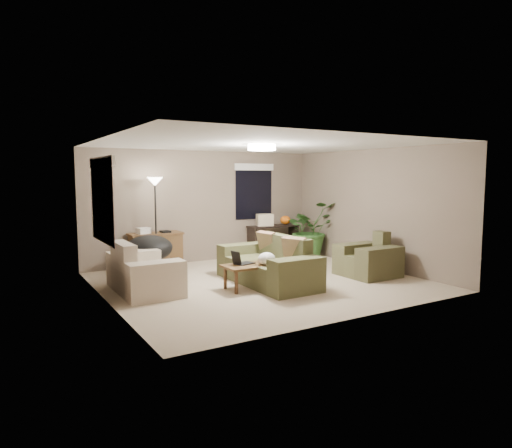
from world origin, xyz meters
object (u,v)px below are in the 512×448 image
loveseat (142,274)px  desk (156,250)px  floor_lamp (155,193)px  console_table (273,238)px  coffee_table (252,268)px  main_sofa (269,267)px  houseplant (310,235)px  cat_scratching_post (350,256)px  armchair (368,261)px  papasan_chair (149,252)px

loveseat → desk: loveseat is taller
floor_lamp → console_table: bearing=3.3°
loveseat → coffee_table: (1.69, -0.75, 0.06)m
desk → floor_lamp: (-0.04, -0.17, 1.22)m
main_sofa → floor_lamp: size_ratio=1.15×
houseplant → cat_scratching_post: bearing=-87.6°
floor_lamp → houseplant: bearing=-6.1°
coffee_table → armchair: bearing=-6.7°
main_sofa → armchair: size_ratio=2.20×
papasan_chair → armchair: bearing=-30.3°
main_sofa → loveseat: bearing=165.4°
papasan_chair → floor_lamp: size_ratio=0.48×
coffee_table → floor_lamp: bearing=111.1°
console_table → main_sofa: bearing=-124.5°
console_table → armchair: bearing=-82.6°
coffee_table → houseplant: 3.38m
desk → houseplant: 3.66m
armchair → console_table: (-0.37, 2.82, 0.14)m
coffee_table → desk: size_ratio=0.91×
main_sofa → armchair: 2.04m
armchair → floor_lamp: floor_lamp is taller
coffee_table → cat_scratching_post: 2.87m
loveseat → main_sofa: bearing=-14.6°
houseplant → desk: bearing=171.1°
main_sofa → cat_scratching_post: bearing=10.2°
floor_lamp → papasan_chair: bearing=-121.7°
armchair → desk: bearing=139.5°
armchair → coffee_table: armchair is taller
loveseat → floor_lamp: bearing=64.0°
coffee_table → loveseat: bearing=156.0°
houseplant → cat_scratching_post: size_ratio=2.67×
console_table → houseplant: houseplant is taller
main_sofa → coffee_table: bearing=-157.6°
floor_lamp → desk: bearing=76.3°
loveseat → houseplant: houseplant is taller
main_sofa → loveseat: same height
console_table → houseplant: bearing=-40.2°
loveseat → floor_lamp: (0.78, 1.61, 1.30)m
loveseat → houseplant: bearing=15.3°
cat_scratching_post → floor_lamp: bearing=154.8°
desk → cat_scratching_post: desk is taller
papasan_chair → cat_scratching_post: bearing=-17.2°
cat_scratching_post → main_sofa: bearing=-169.8°
papasan_chair → houseplant: houseplant is taller
armchair → console_table: armchair is taller
desk → floor_lamp: bearing=-103.7°
console_table → floor_lamp: bearing=-176.7°
loveseat → coffee_table: bearing=-24.0°
armchair → desk: armchair is taller
cat_scratching_post → loveseat: bearing=178.2°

